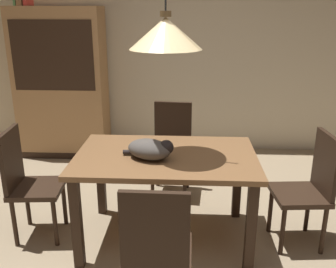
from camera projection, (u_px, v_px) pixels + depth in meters
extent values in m
cube|color=beige|center=(177.00, 39.00, 4.81)|extent=(6.40, 0.10, 2.90)
cube|color=brown|center=(166.00, 157.00, 2.94)|extent=(1.40, 0.90, 0.04)
cube|color=black|center=(77.00, 224.00, 2.72)|extent=(0.07, 0.07, 0.71)
cube|color=black|center=(251.00, 229.00, 2.65)|extent=(0.07, 0.07, 0.71)
cube|color=black|center=(101.00, 178.00, 3.46)|extent=(0.07, 0.07, 0.71)
cube|color=black|center=(237.00, 181.00, 3.39)|extent=(0.07, 0.07, 0.71)
cube|color=black|center=(158.00, 253.00, 2.27)|extent=(0.41, 0.41, 0.04)
cube|color=black|center=(155.00, 232.00, 2.02)|extent=(0.38, 0.04, 0.48)
cylinder|color=black|center=(185.00, 268.00, 2.49)|extent=(0.04, 0.04, 0.41)
cylinder|color=black|center=(137.00, 266.00, 2.51)|extent=(0.04, 0.04, 0.41)
cube|color=black|center=(299.00, 195.00, 2.98)|extent=(0.43, 0.43, 0.04)
cube|color=black|center=(326.00, 164.00, 2.90)|extent=(0.07, 0.38, 0.48)
cylinder|color=black|center=(270.00, 210.00, 3.20)|extent=(0.04, 0.04, 0.41)
cylinder|color=black|center=(282.00, 231.00, 2.89)|extent=(0.04, 0.04, 0.41)
cylinder|color=black|center=(308.00, 209.00, 3.21)|extent=(0.04, 0.04, 0.41)
cylinder|color=black|center=(324.00, 230.00, 2.90)|extent=(0.04, 0.04, 0.41)
cube|color=black|center=(38.00, 188.00, 3.08)|extent=(0.43, 0.43, 0.04)
cube|color=black|center=(11.00, 159.00, 3.00)|extent=(0.07, 0.38, 0.48)
cylinder|color=black|center=(55.00, 223.00, 3.01)|extent=(0.04, 0.04, 0.41)
cylinder|color=black|center=(64.00, 203.00, 3.31)|extent=(0.04, 0.04, 0.41)
cylinder|color=black|center=(14.00, 223.00, 3.00)|extent=(0.04, 0.04, 0.41)
cylinder|color=black|center=(28.00, 203.00, 3.30)|extent=(0.04, 0.04, 0.41)
cube|color=black|center=(171.00, 155.00, 3.79)|extent=(0.43, 0.43, 0.04)
cube|color=black|center=(173.00, 125.00, 3.87)|extent=(0.38, 0.07, 0.48)
cylinder|color=black|center=(152.00, 181.00, 3.73)|extent=(0.04, 0.04, 0.41)
cylinder|color=black|center=(185.00, 183.00, 3.69)|extent=(0.04, 0.04, 0.41)
cylinder|color=black|center=(158.00, 168.00, 4.03)|extent=(0.04, 0.04, 0.41)
cylinder|color=black|center=(188.00, 170.00, 3.99)|extent=(0.04, 0.04, 0.41)
ellipsoid|color=#4C4742|center=(149.00, 149.00, 2.82)|extent=(0.40, 0.33, 0.15)
sphere|color=black|center=(166.00, 147.00, 2.79)|extent=(0.11, 0.11, 0.11)
cylinder|color=black|center=(135.00, 152.00, 2.90)|extent=(0.18, 0.04, 0.04)
cone|color=beige|center=(166.00, 33.00, 2.64)|extent=(0.52, 0.52, 0.22)
cylinder|color=#513D23|center=(166.00, 14.00, 2.60)|extent=(0.08, 0.08, 0.04)
cube|color=#A87A4C|center=(61.00, 84.00, 4.73)|extent=(1.10, 0.44, 1.85)
cube|color=black|center=(52.00, 56.00, 4.40)|extent=(0.97, 0.01, 0.81)
cube|color=black|center=(67.00, 150.00, 5.02)|extent=(1.12, 0.45, 0.08)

